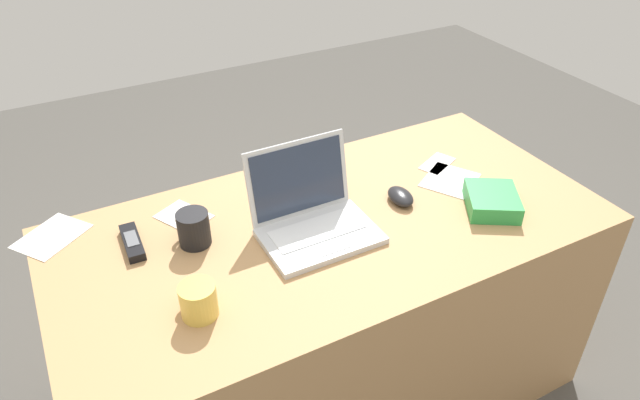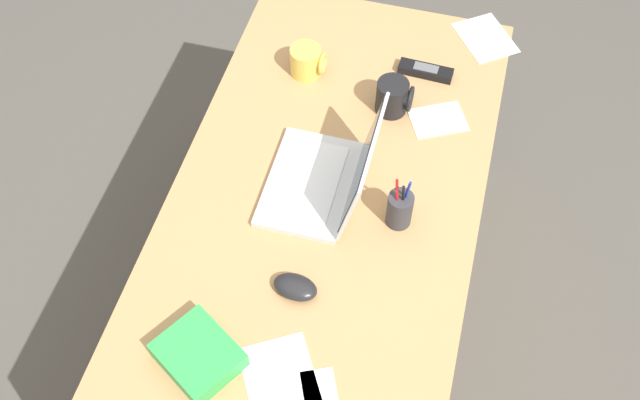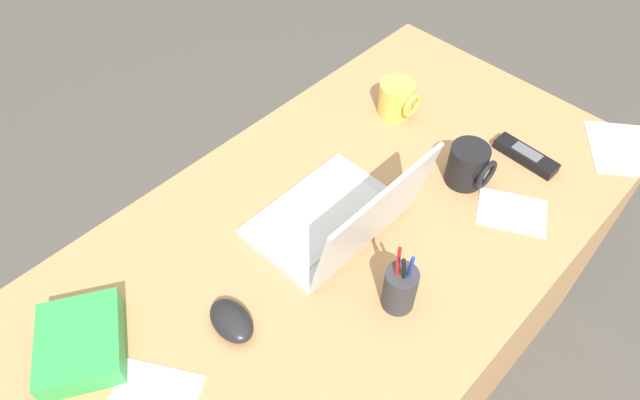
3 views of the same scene
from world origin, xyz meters
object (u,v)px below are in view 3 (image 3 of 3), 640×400
object	(u,v)px
laptop	(340,218)
coffee_mug_tall	(397,99)
computer_mouse	(233,322)
snack_bag	(81,343)
cordless_phone	(526,156)
pen_holder	(400,288)
coffee_mug_white	(468,165)

from	to	relation	value
laptop	coffee_mug_tall	size ratio (longest dim) A/B	3.16
computer_mouse	coffee_mug_tall	xyz separation A→B (m)	(-0.68, -0.17, 0.03)
coffee_mug_tall	snack_bag	distance (m)	0.90
cordless_phone	snack_bag	bearing A→B (deg)	-18.19
laptop	cordless_phone	xyz separation A→B (m)	(-0.46, 0.17, -0.04)
computer_mouse	pen_holder	world-z (taller)	pen_holder
coffee_mug_white	pen_holder	world-z (taller)	pen_holder
coffee_mug_tall	coffee_mug_white	bearing A→B (deg)	74.21
coffee_mug_tall	cordless_phone	xyz separation A→B (m)	(-0.08, 0.33, -0.03)
laptop	pen_holder	bearing A→B (deg)	76.48
computer_mouse	snack_bag	distance (m)	0.27
laptop	snack_bag	xyz separation A→B (m)	(0.52, -0.15, -0.02)
computer_mouse	pen_holder	xyz separation A→B (m)	(-0.25, 0.19, 0.03)
laptop	coffee_mug_white	distance (m)	0.32
snack_bag	coffee_mug_tall	bearing A→B (deg)	-179.62
laptop	cordless_phone	world-z (taller)	laptop
coffee_mug_white	cordless_phone	distance (m)	0.17
pen_holder	coffee_mug_white	bearing A→B (deg)	-165.87
laptop	computer_mouse	distance (m)	0.30
snack_bag	cordless_phone	bearing A→B (deg)	161.81
coffee_mug_white	cordless_phone	size ratio (longest dim) A/B	0.64
cordless_phone	snack_bag	world-z (taller)	snack_bag
snack_bag	coffee_mug_white	bearing A→B (deg)	162.66
pen_holder	snack_bag	world-z (taller)	pen_holder
laptop	pen_holder	distance (m)	0.20
laptop	coffee_mug_tall	world-z (taller)	laptop
laptop	coffee_mug_white	xyz separation A→B (m)	(-0.31, 0.10, 0.00)
coffee_mug_white	snack_bag	xyz separation A→B (m)	(0.82, -0.26, -0.02)
laptop	snack_bag	distance (m)	0.54
cordless_phone	snack_bag	size ratio (longest dim) A/B	0.92
coffee_mug_white	coffee_mug_tall	size ratio (longest dim) A/B	1.00
coffee_mug_tall	pen_holder	size ratio (longest dim) A/B	0.58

